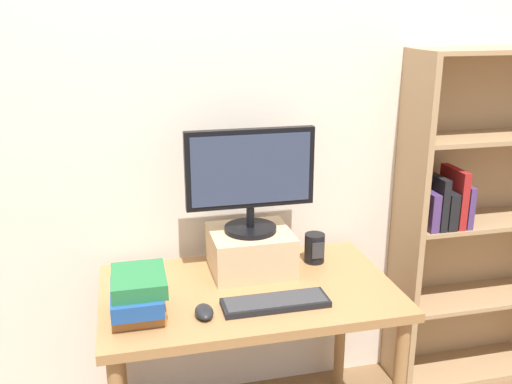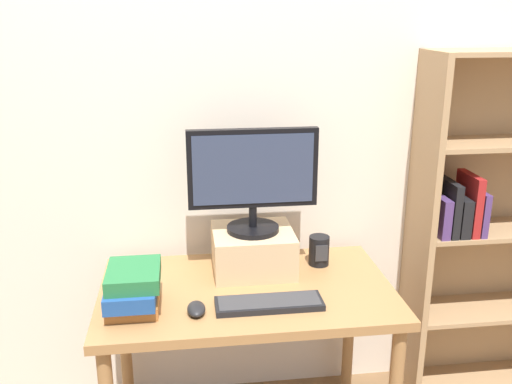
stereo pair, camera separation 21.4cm
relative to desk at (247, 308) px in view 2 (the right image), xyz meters
name	(u,v)px [view 2 (the right image)]	position (x,y,z in m)	size (l,w,h in m)	color
back_wall	(234,117)	(0.00, 0.43, 0.67)	(7.00, 0.08, 2.60)	beige
desk	(247,308)	(0.00, 0.00, 0.00)	(1.12, 0.68, 0.72)	#9E7042
bookshelf_unit	(503,226)	(1.20, 0.28, 0.18)	(0.90, 0.28, 1.58)	tan
riser_box	(253,250)	(0.04, 0.16, 0.17)	(0.32, 0.30, 0.17)	tan
computer_monitor	(253,176)	(0.04, 0.16, 0.49)	(0.51, 0.21, 0.42)	black
keyboard	(269,303)	(0.06, -0.16, 0.10)	(0.39, 0.12, 0.02)	black
computer_mouse	(196,309)	(-0.20, -0.17, 0.11)	(0.06, 0.10, 0.04)	black
book_stack	(133,289)	(-0.42, -0.11, 0.17)	(0.19, 0.25, 0.15)	#AD662D
desk_speaker	(319,250)	(0.32, 0.17, 0.15)	(0.08, 0.09, 0.12)	black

